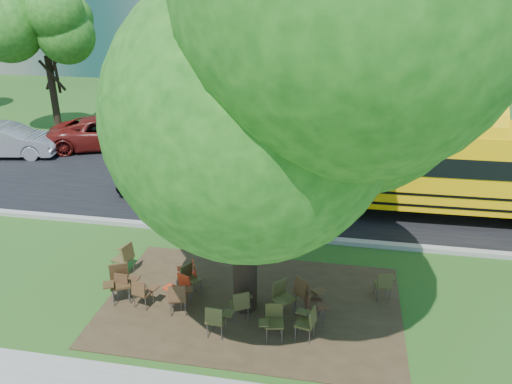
% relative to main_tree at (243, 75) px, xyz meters
% --- Properties ---
extents(ground, '(160.00, 160.00, 0.00)m').
position_rel_main_tree_xyz_m(ground, '(-0.87, 0.62, -5.46)').
color(ground, '#224C17').
rests_on(ground, ground).
extents(dirt_patch, '(7.00, 4.50, 0.03)m').
position_rel_main_tree_xyz_m(dirt_patch, '(0.13, 0.12, -5.45)').
color(dirt_patch, '#382819').
rests_on(dirt_patch, ground).
extents(asphalt_road, '(80.00, 8.00, 0.04)m').
position_rel_main_tree_xyz_m(asphalt_road, '(-0.87, 7.62, -5.44)').
color(asphalt_road, black).
rests_on(asphalt_road, ground).
extents(kerb_near, '(80.00, 0.25, 0.14)m').
position_rel_main_tree_xyz_m(kerb_near, '(-0.87, 3.62, -5.39)').
color(kerb_near, gray).
rests_on(kerb_near, ground).
extents(kerb_far, '(80.00, 0.25, 0.14)m').
position_rel_main_tree_xyz_m(kerb_far, '(-0.87, 11.72, -5.39)').
color(kerb_far, gray).
rests_on(kerb_far, ground).
extents(bg_tree_0, '(5.20, 5.20, 7.18)m').
position_rel_main_tree_xyz_m(bg_tree_0, '(-12.87, 13.62, -0.89)').
color(bg_tree_0, black).
rests_on(bg_tree_0, ground).
extents(bg_tree_2, '(4.80, 4.80, 6.62)m').
position_rel_main_tree_xyz_m(bg_tree_2, '(-5.87, 16.62, -1.25)').
color(bg_tree_2, black).
rests_on(bg_tree_2, ground).
extents(bg_tree_3, '(5.60, 5.60, 7.84)m').
position_rel_main_tree_xyz_m(bg_tree_3, '(7.13, 14.62, -0.43)').
color(bg_tree_3, black).
rests_on(bg_tree_3, ground).
extents(main_tree, '(7.20, 7.20, 9.08)m').
position_rel_main_tree_xyz_m(main_tree, '(0.00, 0.00, 0.00)').
color(main_tree, black).
rests_on(main_tree, ground).
extents(school_bus, '(12.31, 3.00, 2.99)m').
position_rel_main_tree_xyz_m(school_bus, '(5.32, 6.33, -3.73)').
color(school_bus, '#F5B407').
rests_on(school_bus, ground).
extents(chair_0, '(0.59, 0.46, 0.79)m').
position_rel_main_tree_xyz_m(chair_0, '(-2.36, -0.47, -4.97)').
color(chair_0, '#4C301B').
rests_on(chair_0, ground).
extents(chair_1, '(0.52, 0.45, 0.77)m').
position_rel_main_tree_xyz_m(chair_1, '(-2.93, -0.19, -4.99)').
color(chair_1, '#482C19').
rests_on(chair_1, ground).
extents(chair_2, '(0.58, 0.62, 0.85)m').
position_rel_main_tree_xyz_m(chair_2, '(-1.45, -0.55, -4.94)').
color(chair_2, '#4D311B').
rests_on(chair_2, ground).
extents(chair_3, '(0.65, 0.51, 0.80)m').
position_rel_main_tree_xyz_m(chair_3, '(-1.52, -0.18, -4.97)').
color(chair_3, red).
rests_on(chair_3, ground).
extents(chair_4, '(0.56, 0.48, 0.83)m').
position_rel_main_tree_xyz_m(chair_4, '(-0.38, -1.18, -4.95)').
color(chair_4, '#47431E').
rests_on(chair_4, ground).
extents(chair_5, '(0.56, 0.57, 0.83)m').
position_rel_main_tree_xyz_m(chair_5, '(0.81, -0.97, -4.95)').
color(chair_5, '#46431E').
rests_on(chair_5, ground).
extents(chair_6, '(0.48, 0.61, 0.81)m').
position_rel_main_tree_xyz_m(chair_6, '(1.54, -0.88, -4.96)').
color(chair_6, '#4A4520').
rests_on(chair_6, ground).
extents(chair_7, '(0.62, 0.58, 0.85)m').
position_rel_main_tree_xyz_m(chair_7, '(1.60, -0.23, -4.94)').
color(chair_7, '#422617').
rests_on(chair_7, ground).
extents(chair_8, '(0.54, 0.70, 0.92)m').
position_rel_main_tree_xyz_m(chair_8, '(-3.39, 0.87, -4.89)').
color(chair_8, '#4F4322').
rests_on(chair_8, ground).
extents(chair_9, '(0.61, 0.53, 0.78)m').
position_rel_main_tree_xyz_m(chair_9, '(-1.51, 0.51, -4.98)').
color(chair_9, red).
rests_on(chair_9, ground).
extents(chair_10, '(0.53, 0.67, 0.80)m').
position_rel_main_tree_xyz_m(chair_10, '(-1.46, 0.28, -4.97)').
color(chair_10, '#4F4A22').
rests_on(chair_10, ground).
extents(chair_11, '(0.55, 0.67, 0.82)m').
position_rel_main_tree_xyz_m(chair_11, '(0.01, -0.53, -4.96)').
color(chair_11, '#47411E').
rests_on(chair_11, ground).
extents(chair_12, '(0.59, 0.75, 0.87)m').
position_rel_main_tree_xyz_m(chair_12, '(0.88, -0.12, -4.93)').
color(chair_12, brown).
rests_on(chair_12, ground).
extents(chair_13, '(0.52, 0.54, 0.77)m').
position_rel_main_tree_xyz_m(chair_13, '(3.23, 0.93, -4.99)').
color(chair_13, '#413C1C').
rests_on(chair_13, ground).
extents(chair_14, '(0.78, 0.61, 0.90)m').
position_rel_main_tree_xyz_m(chair_14, '(1.41, 0.12, -4.90)').
color(chair_14, '#51351D').
rests_on(chair_14, ground).
extents(chair_15, '(0.65, 0.77, 0.96)m').
position_rel_main_tree_xyz_m(chair_15, '(-3.04, -0.27, -4.87)').
color(chair_15, '#422D17').
rests_on(chair_15, ground).
extents(black_car, '(4.02, 2.06, 1.31)m').
position_rel_main_tree_xyz_m(black_car, '(-4.00, 6.31, -4.81)').
color(black_car, black).
rests_on(black_car, ground).
extents(bg_car_silver, '(4.68, 2.35, 1.47)m').
position_rel_main_tree_xyz_m(bg_car_silver, '(-12.61, 9.12, -4.73)').
color(bg_car_silver, '#A09FA5').
rests_on(bg_car_silver, ground).
extents(bg_car_red, '(5.77, 4.07, 1.46)m').
position_rel_main_tree_xyz_m(bg_car_red, '(-8.77, 11.15, -4.73)').
color(bg_car_red, '#5E1310').
rests_on(bg_car_red, ground).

